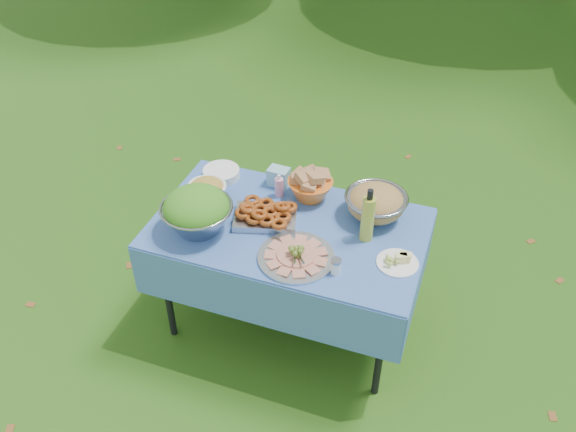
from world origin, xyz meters
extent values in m
plane|color=#1C3E0B|center=(0.00, 0.00, 0.00)|extent=(80.00, 80.00, 0.00)
cube|color=#7CB2EE|center=(0.00, 0.00, 0.38)|extent=(1.46, 0.86, 0.76)
cylinder|color=white|center=(-0.53, 0.30, 0.79)|extent=(0.27, 0.27, 0.05)
cube|color=#8DCBE0|center=(-0.18, 0.35, 0.82)|extent=(0.13, 0.09, 0.11)
cylinder|color=#F99DC2|center=(-0.14, 0.25, 0.83)|extent=(0.06, 0.06, 0.14)
cube|color=#A9A9AD|center=(-0.14, 0.01, 0.80)|extent=(0.39, 0.32, 0.08)
cylinder|color=silver|center=(0.12, -0.22, 0.81)|extent=(0.44, 0.44, 0.09)
cylinder|color=#ABB733|center=(0.42, 0.05, 0.92)|extent=(0.08, 0.08, 0.31)
cylinder|color=white|center=(0.61, -0.09, 0.79)|extent=(0.27, 0.27, 0.06)
cylinder|color=white|center=(0.34, -0.26, 0.80)|extent=(0.07, 0.07, 0.09)
camera|label=1|loc=(0.85, -2.38, 2.86)|focal=38.00mm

